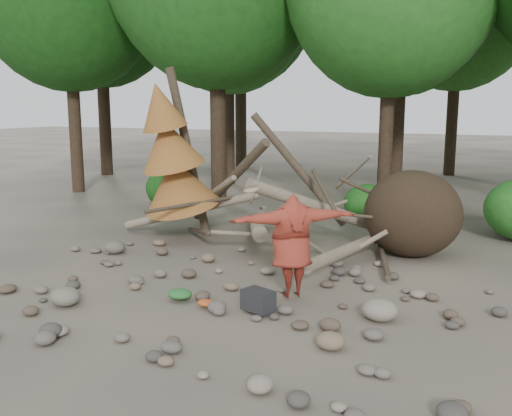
% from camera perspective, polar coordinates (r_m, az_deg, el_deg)
% --- Properties ---
extents(ground, '(120.00, 120.00, 0.00)m').
position_cam_1_polar(ground, '(10.36, -3.07, -9.05)').
color(ground, '#514C44').
rests_on(ground, ground).
extents(deadfall_pile, '(8.55, 5.24, 3.30)m').
position_cam_1_polar(deadfall_pile, '(13.42, 12.89, -0.59)').
color(deadfall_pile, '#332619').
rests_on(deadfall_pile, ground).
extents(dead_conifer, '(2.06, 2.16, 4.35)m').
position_cam_1_polar(dead_conifer, '(14.30, -8.32, 4.93)').
color(dead_conifer, '#4C3F30').
rests_on(dead_conifer, ground).
extents(bush_left, '(1.80, 1.80, 1.44)m').
position_cam_1_polar(bush_left, '(18.95, -8.27, 2.01)').
color(bush_left, '#1A5215').
rests_on(bush_left, ground).
extents(bush_mid, '(1.40, 1.40, 1.12)m').
position_cam_1_polar(bush_mid, '(17.16, 11.06, 0.52)').
color(bush_mid, '#23681E').
rests_on(bush_mid, ground).
extents(frisbee_thrower, '(2.15, 1.93, 1.90)m').
position_cam_1_polar(frisbee_thrower, '(10.01, 3.60, -3.73)').
color(frisbee_thrower, maroon).
rests_on(frisbee_thrower, ground).
extents(backpack, '(0.60, 0.51, 0.34)m').
position_cam_1_polar(backpack, '(9.61, 0.23, -9.53)').
color(backpack, black).
rests_on(backpack, ground).
extents(cloth_green, '(0.46, 0.38, 0.17)m').
position_cam_1_polar(cloth_green, '(10.28, -7.64, -8.77)').
color(cloth_green, '#29662C').
rests_on(cloth_green, ground).
extents(cloth_orange, '(0.30, 0.24, 0.11)m').
position_cam_1_polar(cloth_orange, '(9.89, -5.07, -9.70)').
color(cloth_orange, '#B84C1F').
rests_on(cloth_orange, ground).
extents(boulder_front_left, '(0.54, 0.49, 0.33)m').
position_cam_1_polar(boulder_front_left, '(10.49, -18.55, -8.39)').
color(boulder_front_left, slate).
rests_on(boulder_front_left, ground).
extents(boulder_front_right, '(0.42, 0.38, 0.25)m').
position_cam_1_polar(boulder_front_right, '(8.38, 7.44, -13.04)').
color(boulder_front_right, '#7C674D').
rests_on(boulder_front_right, ground).
extents(boulder_mid_right, '(0.59, 0.53, 0.35)m').
position_cam_1_polar(boulder_mid_right, '(9.53, 12.27, -9.93)').
color(boulder_mid_right, gray).
rests_on(boulder_mid_right, ground).
extents(boulder_mid_left, '(0.51, 0.46, 0.31)m').
position_cam_1_polar(boulder_mid_left, '(13.70, -13.97, -3.82)').
color(boulder_mid_left, '#635B53').
rests_on(boulder_mid_left, ground).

